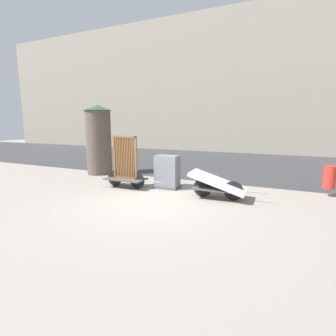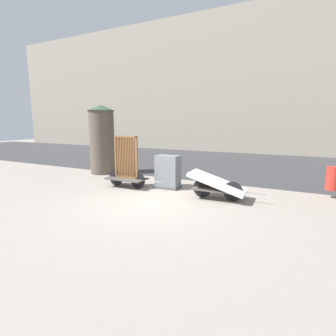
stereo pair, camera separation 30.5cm
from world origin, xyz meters
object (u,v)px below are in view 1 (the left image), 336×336
object	(u,v)px
bike_cart_with_bedframe	(126,170)
utility_cabinet	(167,173)
trash_bin	(329,177)
advertising_column	(99,139)
bike_cart_with_mattress	(218,184)

from	to	relation	value
bike_cart_with_bedframe	utility_cabinet	size ratio (longest dim) A/B	1.88
utility_cabinet	trash_bin	xyz separation A→B (m)	(5.07, 1.15, 0.07)
bike_cart_with_bedframe	advertising_column	xyz separation A→B (m)	(-2.55, 1.71, 0.92)
utility_cabinet	bike_cart_with_mattress	bearing A→B (deg)	-15.89
bike_cart_with_mattress	utility_cabinet	world-z (taller)	utility_cabinet
trash_bin	advertising_column	size ratio (longest dim) A/B	0.32
bike_cart_with_mattress	advertising_column	world-z (taller)	advertising_column
bike_cart_with_bedframe	utility_cabinet	distance (m)	1.49
bike_cart_with_mattress	trash_bin	size ratio (longest dim) A/B	2.34
trash_bin	advertising_column	xyz separation A→B (m)	(-9.00, 0.00, 0.95)
bike_cart_with_bedframe	utility_cabinet	bearing A→B (deg)	21.53
utility_cabinet	trash_bin	distance (m)	5.20
bike_cart_with_bedframe	trash_bin	bearing A→B (deg)	14.28
bike_cart_with_bedframe	bike_cart_with_mattress	xyz separation A→B (m)	(3.34, 0.00, -0.19)
utility_cabinet	advertising_column	distance (m)	4.22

